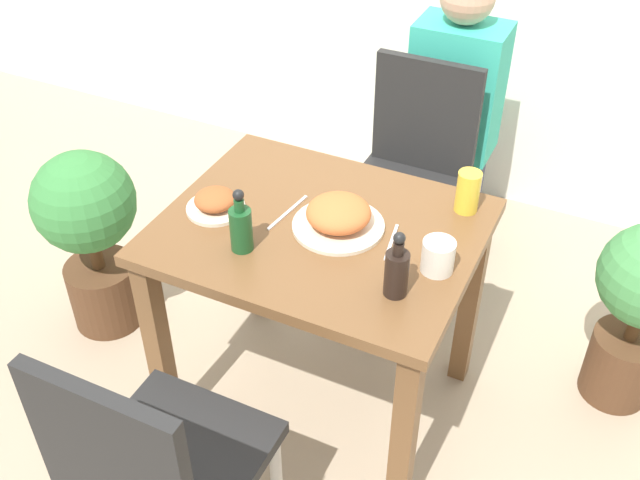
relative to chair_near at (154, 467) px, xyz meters
The scene contains 14 objects.
ground_plane 0.91m from the chair_near, 83.91° to the left, with size 16.00×16.00×0.00m, color tan.
dining_table 0.76m from the chair_near, 83.91° to the left, with size 0.90×0.72×0.74m.
chair_near is the anchor object (origin of this frame).
chair_far 1.49m from the chair_near, 85.83° to the left, with size 0.42×0.42×0.91m.
food_plate 0.82m from the chair_near, 80.42° to the left, with size 0.26×0.26×0.09m.
side_plate 0.77m from the chair_near, 108.50° to the left, with size 0.17×0.17×0.06m.
drink_cup 0.88m from the chair_near, 58.18° to the left, with size 0.09×0.09×0.09m.
juice_glass 1.13m from the chair_near, 66.84° to the left, with size 0.07×0.07×0.13m.
sauce_bottle 0.65m from the chair_near, 96.98° to the left, with size 0.06×0.06×0.19m.
condiment_bottle 0.75m from the chair_near, 57.06° to the left, with size 0.06×0.06×0.19m.
fork_utensil 0.80m from the chair_near, 92.44° to the left, with size 0.03×0.19×0.00m.
spoon_utensil 0.85m from the chair_near, 69.18° to the left, with size 0.04×0.16×0.00m.
potted_plant_left 1.12m from the chair_near, 137.48° to the left, with size 0.36×0.36×0.73m.
person_figure 1.82m from the chair_near, 85.04° to the left, with size 0.34×0.22×1.17m.
Camera 1 is at (0.73, -1.53, 2.04)m, focal length 42.00 mm.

